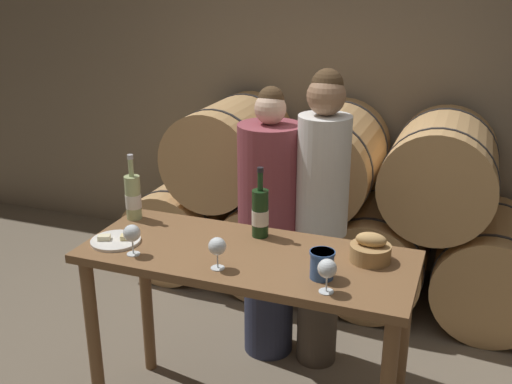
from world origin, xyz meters
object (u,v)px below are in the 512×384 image
object	(u,v)px
tasting_table	(247,284)
wine_glass_far_left	(132,234)
wine_bottle_white	(133,197)
person_left	(269,226)
wine_glass_center	(327,269)
blue_crock	(322,263)
bread_basket	(370,250)
cheese_plate	(116,240)
person_right	(321,218)
wine_bottle_red	(260,213)
wine_glass_left	(217,247)

from	to	relation	value
tasting_table	wine_glass_far_left	world-z (taller)	wine_glass_far_left
wine_bottle_white	person_left	bearing A→B (deg)	40.89
person_left	wine_glass_center	world-z (taller)	person_left
blue_crock	wine_glass_center	distance (m)	0.12
bread_basket	wine_glass_center	distance (m)	0.36
cheese_plate	wine_glass_center	world-z (taller)	wine_glass_center
person_left	cheese_plate	bearing A→B (deg)	-122.44
wine_glass_center	person_right	bearing A→B (deg)	105.66
wine_bottle_red	person_right	bearing A→B (deg)	68.78
blue_crock	person_left	bearing A→B (deg)	122.71
tasting_table	cheese_plate	distance (m)	0.65
bread_basket	wine_glass_left	size ratio (longest dim) A/B	1.26
person_left	wine_glass_left	distance (m)	0.89
tasting_table	wine_bottle_white	distance (m)	0.76
person_left	person_right	size ratio (longest dim) A/B	0.94
person_left	blue_crock	bearing A→B (deg)	-57.29
person_left	cheese_plate	size ratio (longest dim) A/B	6.84
tasting_table	blue_crock	size ratio (longest dim) A/B	12.56
tasting_table	wine_glass_far_left	size ratio (longest dim) A/B	10.59
person_left	wine_bottle_red	bearing A→B (deg)	-76.10
bread_basket	wine_glass_far_left	xyz separation A→B (m)	(-1.00, -0.31, 0.05)
tasting_table	wine_glass_far_left	bearing A→B (deg)	-157.82
person_left	cheese_plate	xyz separation A→B (m)	(-0.49, -0.77, 0.17)
wine_bottle_white	cheese_plate	distance (m)	0.31
wine_bottle_white	cheese_plate	world-z (taller)	wine_bottle_white
person_right	blue_crock	size ratio (longest dim) A/B	14.14
blue_crock	cheese_plate	distance (m)	0.99
person_left	wine_bottle_red	world-z (taller)	person_left
person_left	wine_bottle_red	distance (m)	0.56
wine_glass_left	person_left	bearing A→B (deg)	94.25
cheese_plate	wine_glass_center	distance (m)	1.05
cheese_plate	wine_glass_far_left	bearing A→B (deg)	-29.75
person_right	cheese_plate	distance (m)	1.11
person_right	blue_crock	distance (m)	0.81
wine_glass_left	blue_crock	bearing A→B (deg)	9.59
person_right	wine_glass_far_left	size ratio (longest dim) A/B	11.92
blue_crock	bread_basket	world-z (taller)	bread_basket
wine_bottle_white	wine_glass_far_left	world-z (taller)	wine_bottle_white
cheese_plate	wine_bottle_white	bearing A→B (deg)	104.19
wine_bottle_white	blue_crock	world-z (taller)	wine_bottle_white
person_right	wine_bottle_white	bearing A→B (deg)	-150.45
blue_crock	wine_glass_center	xyz separation A→B (m)	(0.05, -0.11, 0.03)
bread_basket	wine_bottle_red	bearing A→B (deg)	171.62
wine_bottle_red	blue_crock	distance (m)	0.49
wine_bottle_red	wine_glass_left	xyz separation A→B (m)	(-0.05, -0.38, -0.02)
wine_bottle_red	wine_glass_far_left	distance (m)	0.60
person_right	wine_glass_far_left	bearing A→B (deg)	-126.89
wine_bottle_red	wine_glass_center	bearing A→B (deg)	-44.08
tasting_table	person_right	xyz separation A→B (m)	(0.17, 0.67, 0.09)
tasting_table	wine_bottle_white	xyz separation A→B (m)	(-0.69, 0.18, 0.28)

